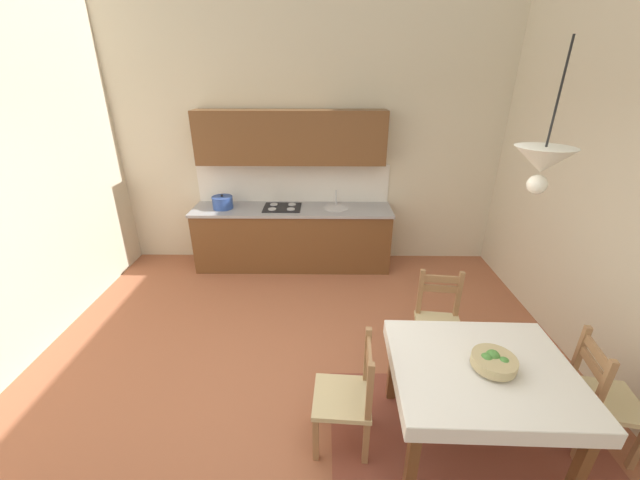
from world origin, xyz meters
name	(u,v)px	position (x,y,z in m)	size (l,w,h in m)	color
ground_plane	(300,391)	(0.00, 0.00, -0.05)	(5.97, 6.00, 0.10)	#A86042
wall_back	(309,116)	(0.00, 2.76, 2.10)	(5.97, 0.12, 4.19)	beige
area_rug	(471,452)	(1.33, -0.63, 0.00)	(2.10, 1.60, 0.01)	brown
kitchen_cabinetry	(292,210)	(-0.24, 2.43, 0.86)	(2.79, 0.63, 2.20)	brown
dining_table	(480,380)	(1.33, -0.53, 0.62)	(1.28, 1.06, 0.75)	brown
dining_chair_tv_side	(348,397)	(0.39, -0.52, 0.44)	(0.45, 0.45, 0.93)	#D1BC89
dining_chair_kitchen_side	(438,323)	(1.31, 0.38, 0.44)	(0.47, 0.47, 0.93)	#D1BC89
dining_chair_window_side	(601,398)	(2.25, -0.51, 0.44)	(0.49, 0.49, 0.93)	#D1BC89
fruit_bowl	(494,361)	(1.38, -0.54, 0.81)	(0.30, 0.30, 0.12)	tan
pendant_lamp	(543,162)	(1.42, -0.47, 2.17)	(0.32, 0.32, 0.80)	black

